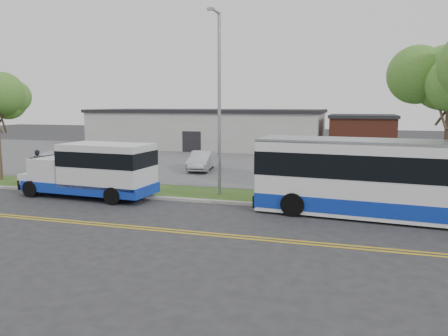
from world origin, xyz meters
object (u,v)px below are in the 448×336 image
(transit_bus, at_px, (398,179))
(parked_car_b, at_px, (68,152))
(shuttle_bus, at_px, (96,169))
(streetlight_near, at_px, (219,98))
(parked_car_a, at_px, (201,161))
(pedestrian, at_px, (38,164))

(transit_bus, relative_size, parked_car_b, 2.50)
(transit_bus, distance_m, parked_car_b, 28.03)
(shuttle_bus, height_order, transit_bus, transit_bus)
(streetlight_near, relative_size, parked_car_a, 2.24)
(parked_car_a, bearing_deg, shuttle_bus, -110.82)
(transit_bus, xyz_separation_m, parked_car_b, (-25.42, 11.78, -0.89))
(transit_bus, bearing_deg, parked_car_a, 146.16)
(shuttle_bus, distance_m, parked_car_b, 15.83)
(streetlight_near, relative_size, transit_bus, 0.77)
(parked_car_a, height_order, parked_car_b, parked_car_b)
(parked_car_b, bearing_deg, shuttle_bus, -21.92)
(parked_car_a, bearing_deg, streetlight_near, -72.37)
(shuttle_bus, distance_m, transit_bus, 14.93)
(shuttle_bus, bearing_deg, pedestrian, 155.75)
(pedestrian, distance_m, parked_car_a, 11.10)
(parked_car_a, xyz_separation_m, parked_car_b, (-12.77, 1.64, 0.02))
(streetlight_near, bearing_deg, transit_bus, -13.63)
(pedestrian, bearing_deg, shuttle_bus, 134.70)
(shuttle_bus, relative_size, parked_car_a, 1.81)
(pedestrian, xyz_separation_m, parked_car_a, (8.82, 6.73, -0.26))
(transit_bus, xyz_separation_m, parked_car_a, (-12.66, 10.13, -0.92))
(shuttle_bus, relative_size, transit_bus, 0.62)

